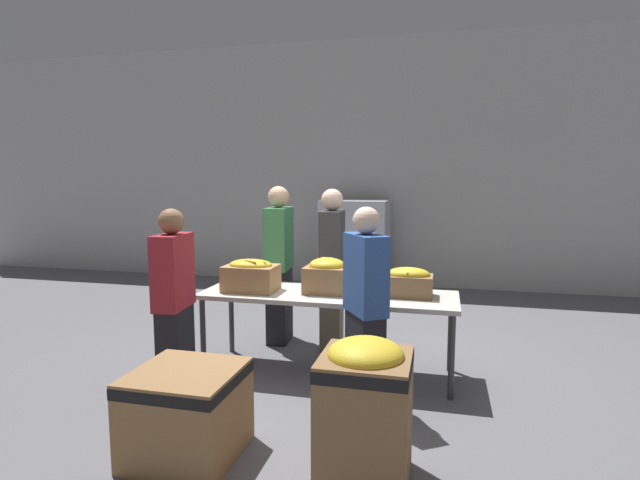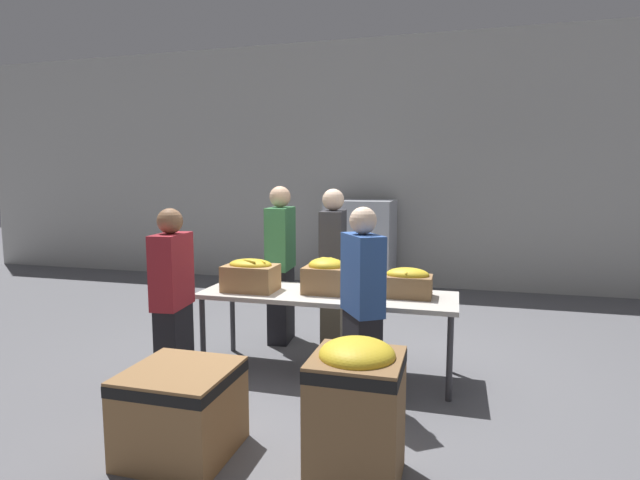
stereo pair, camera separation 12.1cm
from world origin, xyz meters
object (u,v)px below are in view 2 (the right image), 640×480
object	(u,v)px
sorting_table	(327,299)
donation_bin_1	(356,407)
banana_box_1	(326,275)
volunteer_1	(173,303)
volunteer_2	(333,270)
donation_bin_0	(181,408)
volunteer_3	(281,265)
banana_box_2	(407,282)
volunteer_0	(362,309)
banana_box_0	(251,275)
pallet_stack_0	(361,247)

from	to	relation	value
sorting_table	donation_bin_1	size ratio (longest dim) A/B	2.66
banana_box_1	volunteer_1	world-z (taller)	volunteer_1
volunteer_2	donation_bin_0	world-z (taller)	volunteer_2
volunteer_2	volunteer_3	size ratio (longest dim) A/B	0.99
volunteer_3	volunteer_1	bearing A→B (deg)	-19.36
banana_box_2	volunteer_3	bearing A→B (deg)	153.87
donation_bin_1	volunteer_0	bearing A→B (deg)	98.84
volunteer_3	banana_box_0	bearing A→B (deg)	-3.89
sorting_table	volunteer_3	distance (m)	1.04
banana_box_1	banana_box_0	bearing A→B (deg)	-171.24
sorting_table	volunteer_2	size ratio (longest dim) A/B	1.37
volunteer_0	volunteer_1	distance (m)	1.54
sorting_table	banana_box_0	world-z (taller)	banana_box_0
donation_bin_0	volunteer_0	bearing A→B (deg)	45.26
banana_box_1	banana_box_2	size ratio (longest dim) A/B	0.93
volunteer_2	volunteer_3	xyz separation A→B (m)	(-0.59, 0.06, 0.01)
donation_bin_0	banana_box_2	bearing A→B (deg)	51.76
banana_box_1	volunteer_2	size ratio (longest dim) A/B	0.23
volunteer_0	donation_bin_1	distance (m)	1.05
sorting_table	banana_box_0	xyz separation A→B (m)	(-0.70, -0.08, 0.20)
donation_bin_0	pallet_stack_0	distance (m)	4.91
banana_box_2	donation_bin_1	xyz separation A→B (m)	(-0.13, -1.60, -0.41)
banana_box_0	volunteer_3	xyz separation A→B (m)	(-0.01, 0.83, -0.05)
banana_box_1	donation_bin_1	xyz separation A→B (m)	(0.59, -1.58, -0.44)
volunteer_3	banana_box_1	bearing A→B (deg)	39.46
volunteer_1	volunteer_3	xyz separation A→B (m)	(0.40, 1.48, 0.08)
banana_box_0	banana_box_1	distance (m)	0.69
sorting_table	banana_box_2	world-z (taller)	banana_box_2
volunteer_0	banana_box_0	bearing A→B (deg)	34.29
banana_box_1	donation_bin_0	world-z (taller)	banana_box_1
banana_box_0	donation_bin_0	bearing A→B (deg)	-84.51
donation_bin_0	pallet_stack_0	xyz separation A→B (m)	(0.24, 4.89, 0.40)
pallet_stack_0	sorting_table	bearing A→B (deg)	-84.55
volunteer_2	donation_bin_0	distance (m)	2.34
banana_box_1	volunteer_2	xyz separation A→B (m)	(-0.10, 0.66, -0.08)
volunteer_1	volunteer_0	bearing A→B (deg)	-89.34
volunteer_0	volunteer_3	size ratio (longest dim) A/B	0.92
volunteer_1	donation_bin_1	bearing A→B (deg)	-121.78
volunteer_0	volunteer_3	xyz separation A→B (m)	(-1.13, 1.31, 0.07)
sorting_table	banana_box_2	xyz separation A→B (m)	(0.70, 0.05, 0.18)
volunteer_1	donation_bin_1	size ratio (longest dim) A/B	1.78
volunteer_1	donation_bin_1	world-z (taller)	volunteer_1
volunteer_1	banana_box_2	bearing A→B (deg)	-72.32
sorting_table	volunteer_2	bearing A→B (deg)	99.57
banana_box_0	banana_box_1	bearing A→B (deg)	8.76
banana_box_0	pallet_stack_0	size ratio (longest dim) A/B	0.33
sorting_table	pallet_stack_0	distance (m)	3.35
volunteer_1	sorting_table	bearing A→B (deg)	-62.13
sorting_table	banana_box_0	bearing A→B (deg)	-173.18
sorting_table	volunteer_0	bearing A→B (deg)	-53.16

